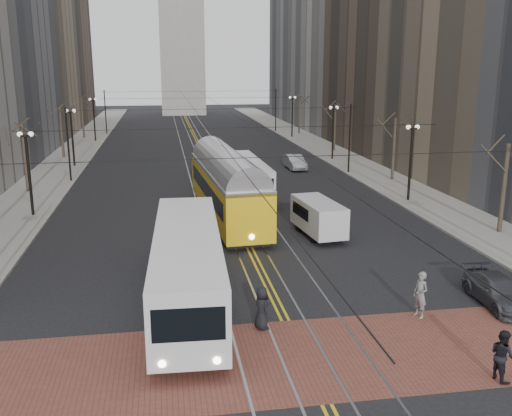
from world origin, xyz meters
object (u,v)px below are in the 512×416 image
object	(u,v)px
pedestrian_d	(197,310)
cargo_van	(318,219)
transit_bus	(188,269)
sedan_silver	(295,162)
pedestrian_b	(420,295)
streetcar	(227,192)
sedan_grey	(260,171)
sedan_parked	(498,291)
pedestrian_a	(262,308)
rear_bus	(246,178)
pedestrian_c	(502,355)

from	to	relation	value
pedestrian_d	cargo_van	bearing A→B (deg)	-15.15
transit_bus	pedestrian_d	size ratio (longest dim) A/B	6.93
sedan_silver	pedestrian_b	distance (m)	34.83
cargo_van	pedestrian_b	xyz separation A→B (m)	(1.06, -11.93, -0.09)
pedestrian_d	transit_bus	bearing A→B (deg)	23.64
streetcar	transit_bus	bearing A→B (deg)	-106.83
cargo_van	pedestrian_d	world-z (taller)	cargo_van
sedan_grey	pedestrian_d	distance (m)	31.13
cargo_van	pedestrian_b	distance (m)	11.98
sedan_parked	pedestrian_a	bearing A→B (deg)	-173.20
sedan_parked	cargo_van	bearing A→B (deg)	117.12
pedestrian_b	streetcar	bearing A→B (deg)	-177.88
sedan_silver	rear_bus	bearing A→B (deg)	-123.19
sedan_grey	pedestrian_d	xyz separation A→B (m)	(-7.61, -30.19, 0.26)
pedestrian_a	pedestrian_b	size ratio (longest dim) A/B	0.88
rear_bus	sedan_silver	bearing A→B (deg)	57.70
pedestrian_c	pedestrian_b	bearing A→B (deg)	-2.63
transit_bus	sedan_grey	bearing A→B (deg)	76.35
sedan_grey	pedestrian_a	xyz separation A→B (m)	(-5.08, -30.19, 0.18)
pedestrian_a	sedan_grey	bearing A→B (deg)	-29.75
cargo_van	transit_bus	bearing A→B (deg)	-138.80
cargo_van	pedestrian_a	xyz separation A→B (m)	(-5.58, -11.93, -0.21)
transit_bus	sedan_silver	xyz separation A→B (m)	(12.16, 31.94, -0.93)
streetcar	rear_bus	bearing A→B (deg)	66.93
transit_bus	pedestrian_c	distance (m)	12.64
pedestrian_b	pedestrian_d	size ratio (longest dim) A/B	1.03
pedestrian_b	pedestrian_c	xyz separation A→B (m)	(0.54, -5.00, -0.10)
cargo_van	sedan_grey	size ratio (longest dim) A/B	1.19
sedan_silver	sedan_grey	bearing A→B (deg)	-136.24
rear_bus	sedan_grey	distance (m)	6.90
sedan_parked	pedestrian_b	world-z (taller)	pedestrian_b
sedan_silver	pedestrian_d	xyz separation A→B (m)	(-11.93, -34.72, 0.24)
sedan_parked	pedestrian_a	size ratio (longest dim) A/B	2.45
rear_bus	pedestrian_c	distance (m)	29.02
rear_bus	pedestrian_a	world-z (taller)	rear_bus
sedan_grey	cargo_van	bearing A→B (deg)	-84.87
cargo_van	pedestrian_c	world-z (taller)	cargo_van
streetcar	pedestrian_a	size ratio (longest dim) A/B	8.88
rear_bus	cargo_van	distance (m)	12.08
sedan_grey	pedestrian_c	world-z (taller)	pedestrian_c
streetcar	sedan_silver	size ratio (longest dim) A/B	3.52
transit_bus	sedan_parked	bearing A→B (deg)	-6.68
pedestrian_c	pedestrian_d	size ratio (longest dim) A/B	0.93
streetcar	sedan_grey	xyz separation A→B (m)	(4.50, 13.06, -1.11)
pedestrian_a	pedestrian_c	bearing A→B (deg)	-145.05
sedan_silver	pedestrian_a	bearing A→B (deg)	-107.72
rear_bus	pedestrian_b	size ratio (longest dim) A/B	5.56
sedan_silver	pedestrian_a	distance (m)	35.97
rear_bus	sedan_parked	world-z (taller)	rear_bus
streetcar	rear_bus	size ratio (longest dim) A/B	1.41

